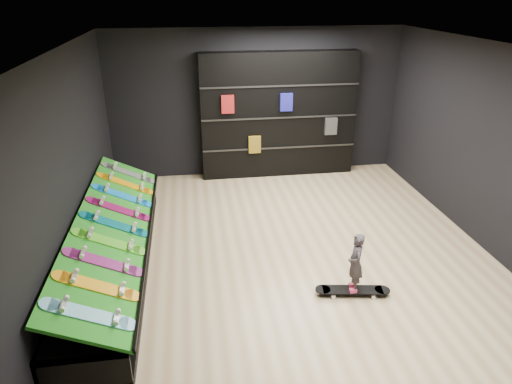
{
  "coord_description": "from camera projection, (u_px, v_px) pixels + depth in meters",
  "views": [
    {
      "loc": [
        -1.39,
        -5.72,
        3.7
      ],
      "look_at": [
        -0.5,
        0.2,
        1.0
      ],
      "focal_mm": 32.0,
      "sensor_mm": 36.0,
      "label": 1
    }
  ],
  "objects": [
    {
      "name": "floor",
      "position": [
        291.0,
        256.0,
        6.87
      ],
      "size": [
        6.0,
        7.0,
        0.01
      ],
      "primitive_type": "cube",
      "color": "tan",
      "rests_on": "ground"
    },
    {
      "name": "ceiling",
      "position": [
        298.0,
        49.0,
        5.64
      ],
      "size": [
        6.0,
        7.0,
        0.01
      ],
      "primitive_type": "cube",
      "color": "white",
      "rests_on": "ground"
    },
    {
      "name": "wall_back",
      "position": [
        256.0,
        104.0,
        9.41
      ],
      "size": [
        6.0,
        0.02,
        3.0
      ],
      "primitive_type": "cube",
      "color": "black",
      "rests_on": "ground"
    },
    {
      "name": "wall_front",
      "position": [
        409.0,
        342.0,
        3.1
      ],
      "size": [
        6.0,
        0.02,
        3.0
      ],
      "primitive_type": "cube",
      "color": "black",
      "rests_on": "ground"
    },
    {
      "name": "wall_left",
      "position": [
        66.0,
        175.0,
        5.85
      ],
      "size": [
        0.02,
        7.0,
        3.0
      ],
      "primitive_type": "cube",
      "color": "black",
      "rests_on": "ground"
    },
    {
      "name": "wall_right",
      "position": [
        495.0,
        152.0,
        6.66
      ],
      "size": [
        0.02,
        7.0,
        3.0
      ],
      "primitive_type": "cube",
      "color": "black",
      "rests_on": "ground"
    },
    {
      "name": "display_rack",
      "position": [
        114.0,
        255.0,
        6.42
      ],
      "size": [
        0.9,
        4.5,
        0.5
      ],
      "primitive_type": null,
      "color": "black",
      "rests_on": "ground"
    },
    {
      "name": "turf_ramp",
      "position": [
        114.0,
        226.0,
        6.24
      ],
      "size": [
        0.92,
        4.5,
        0.46
      ],
      "primitive_type": "cube",
      "rotation": [
        0.0,
        0.44,
        0.0
      ],
      "color": "#146C11",
      "rests_on": "display_rack"
    },
    {
      "name": "back_shelving",
      "position": [
        279.0,
        115.0,
        9.4
      ],
      "size": [
        3.2,
        0.37,
        2.56
      ],
      "primitive_type": "cube",
      "color": "black",
      "rests_on": "ground"
    },
    {
      "name": "floor_skateboard",
      "position": [
        352.0,
        292.0,
        5.98
      ],
      "size": [
        1.0,
        0.37,
        0.09
      ],
      "primitive_type": null,
      "rotation": [
        0.0,
        0.0,
        -0.16
      ],
      "color": "black",
      "rests_on": "ground"
    },
    {
      "name": "child",
      "position": [
        354.0,
        273.0,
        5.86
      ],
      "size": [
        0.16,
        0.2,
        0.49
      ],
      "primitive_type": "imported",
      "rotation": [
        0.0,
        0.0,
        -1.73
      ],
      "color": "black",
      "rests_on": "floor_skateboard"
    },
    {
      "name": "display_board_0",
      "position": [
        89.0,
        314.0,
        4.52
      ],
      "size": [
        0.93,
        0.22,
        0.5
      ],
      "primitive_type": null,
      "rotation": [
        0.0,
        0.44,
        0.0
      ],
      "color": "#0CB2E5",
      "rests_on": "turf_ramp"
    },
    {
      "name": "display_board_1",
      "position": [
        97.0,
        286.0,
        4.94
      ],
      "size": [
        0.93,
        0.22,
        0.5
      ],
      "primitive_type": null,
      "rotation": [
        0.0,
        0.44,
        0.0
      ],
      "color": "orange",
      "rests_on": "turf_ramp"
    },
    {
      "name": "display_board_2",
      "position": [
        104.0,
        262.0,
        5.37
      ],
      "size": [
        0.93,
        0.22,
        0.5
      ],
      "primitive_type": null,
      "rotation": [
        0.0,
        0.44,
        0.0
      ],
      "color": "#2626BF",
      "rests_on": "turf_ramp"
    },
    {
      "name": "display_board_3",
      "position": [
        110.0,
        242.0,
        5.8
      ],
      "size": [
        0.93,
        0.22,
        0.5
      ],
      "primitive_type": null,
      "rotation": [
        0.0,
        0.44,
        0.0
      ],
      "color": "green",
      "rests_on": "turf_ramp"
    },
    {
      "name": "display_board_4",
      "position": [
        115.0,
        224.0,
        6.23
      ],
      "size": [
        0.93,
        0.22,
        0.5
      ],
      "primitive_type": null,
      "rotation": [
        0.0,
        0.44,
        0.0
      ],
      "color": "#0C8C99",
      "rests_on": "turf_ramp"
    },
    {
      "name": "display_board_5",
      "position": [
        119.0,
        209.0,
        6.66
      ],
      "size": [
        0.93,
        0.22,
        0.5
      ],
      "primitive_type": null,
      "rotation": [
        0.0,
        0.44,
        0.0
      ],
      "color": "#E5198C",
      "rests_on": "turf_ramp"
    },
    {
      "name": "display_board_6",
      "position": [
        123.0,
        196.0,
        7.08
      ],
      "size": [
        0.93,
        0.22,
        0.5
      ],
      "primitive_type": null,
      "rotation": [
        0.0,
        0.44,
        0.0
      ],
      "color": "blue",
      "rests_on": "turf_ramp"
    },
    {
      "name": "display_board_7",
      "position": [
        126.0,
        184.0,
        7.51
      ],
      "size": [
        0.93,
        0.22,
        0.5
      ],
      "primitive_type": null,
      "rotation": [
        0.0,
        0.44,
        0.0
      ],
      "color": "yellow",
      "rests_on": "turf_ramp"
    },
    {
      "name": "display_board_8",
      "position": [
        129.0,
        173.0,
        7.94
      ],
      "size": [
        0.93,
        0.22,
        0.5
      ],
      "primitive_type": null,
      "rotation": [
        0.0,
        0.44,
        0.0
      ],
      "color": "black",
      "rests_on": "turf_ramp"
    }
  ]
}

